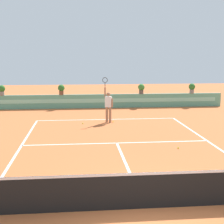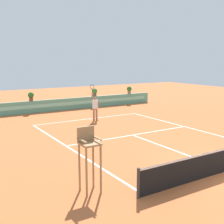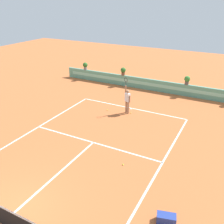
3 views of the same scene
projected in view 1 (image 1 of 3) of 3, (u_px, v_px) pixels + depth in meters
ground_plane at (118, 145)px, 14.38m from camera, size 60.00×60.00×0.00m
court_lines at (116, 141)px, 15.09m from camera, size 8.32×11.94×0.01m
net at (146, 189)px, 8.41m from camera, size 8.92×0.10×1.00m
back_wall_barrier at (101, 101)px, 24.49m from camera, size 18.00×0.21×1.00m
tennis_player at (108, 104)px, 19.09m from camera, size 0.59×0.33×2.58m
tennis_ball_near_baseline at (83, 123)px, 18.84m from camera, size 0.07×0.07×0.07m
tennis_ball_mid_court at (178, 148)px, 13.90m from camera, size 0.07×0.07×0.07m
tennis_ball_by_sideline at (113, 122)px, 19.33m from camera, size 0.07×0.07×0.07m
potted_plant_left at (61, 89)px, 24.06m from camera, size 0.48×0.48×0.72m
potted_plant_far_left at (2, 90)px, 23.65m from camera, size 0.48×0.48×0.72m
potted_plant_right at (141, 88)px, 24.62m from camera, size 0.48×0.48×0.72m
potted_plant_far_right at (192, 88)px, 24.99m from camera, size 0.48×0.48×0.72m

